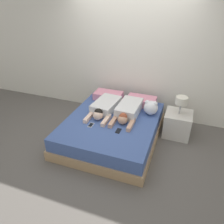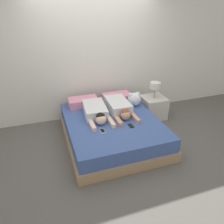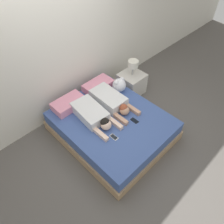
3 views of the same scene
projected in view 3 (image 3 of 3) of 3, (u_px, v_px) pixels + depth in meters
name	position (u px, v px, depth m)	size (l,w,h in m)	color
ground_plane	(112.00, 133.00, 4.11)	(12.00, 12.00, 0.00)	#5B5651
wall_back	(66.00, 49.00, 3.73)	(12.00, 0.06, 2.60)	silver
bed	(112.00, 126.00, 3.96)	(1.66, 1.96, 0.42)	tan
pillow_head_left	(69.00, 104.00, 3.95)	(0.58, 0.34, 0.15)	pink
pillow_head_right	(98.00, 86.00, 4.30)	(0.58, 0.34, 0.15)	pink
person_left	(93.00, 115.00, 3.74)	(0.45, 0.96, 0.21)	silver
person_right	(111.00, 101.00, 3.97)	(0.40, 0.96, 0.20)	silver
cell_phone_left	(114.00, 137.00, 3.51)	(0.07, 0.14, 0.01)	silver
cell_phone_right	(135.00, 121.00, 3.76)	(0.07, 0.14, 0.01)	black
plush_toy	(119.00, 85.00, 4.22)	(0.26, 0.26, 0.28)	white
nightstand	(132.00, 82.00, 4.74)	(0.49, 0.49, 0.81)	beige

